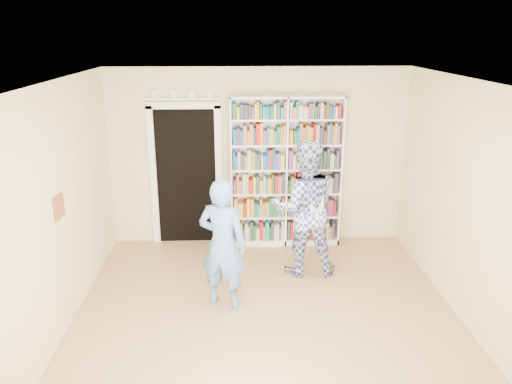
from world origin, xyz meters
TOP-DOWN VIEW (x-y plane):
  - floor at (0.00, 0.00)m, footprint 5.00×5.00m
  - ceiling at (0.00, 0.00)m, footprint 5.00×5.00m
  - wall_back at (0.00, 2.50)m, footprint 4.50×0.00m
  - wall_left at (-2.25, 0.00)m, footprint 0.00×5.00m
  - wall_right at (2.25, 0.00)m, footprint 0.00×5.00m
  - bookshelf at (0.41, 2.34)m, footprint 1.67×0.31m
  - doorway at (-1.10, 2.48)m, footprint 1.10×0.08m
  - wall_art at (-2.23, 0.20)m, footprint 0.03×0.25m
  - man_blue at (-0.50, 0.50)m, footprint 0.68×0.56m
  - man_plaid at (0.57, 1.35)m, footprint 0.91×0.71m
  - paper_sheet at (0.70, 1.12)m, footprint 0.19×0.10m

SIDE VIEW (x-z plane):
  - floor at x=0.00m, z-range 0.00..0.00m
  - man_blue at x=-0.50m, z-range 0.00..1.60m
  - man_plaid at x=0.57m, z-range 0.00..1.86m
  - paper_sheet at x=0.70m, z-range 0.85..1.14m
  - bookshelf at x=0.41m, z-range 0.01..2.31m
  - doorway at x=-1.10m, z-range -0.04..2.39m
  - wall_back at x=0.00m, z-range -0.90..3.60m
  - wall_left at x=-2.25m, z-range -1.15..3.85m
  - wall_right at x=2.25m, z-range -1.15..3.85m
  - wall_art at x=-2.23m, z-range 1.27..1.52m
  - ceiling at x=0.00m, z-range 2.70..2.70m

